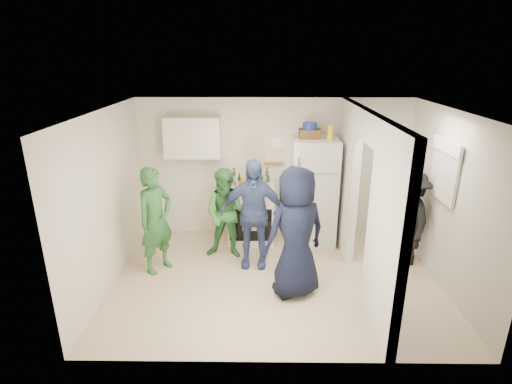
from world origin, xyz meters
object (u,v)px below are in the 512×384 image
at_px(person_denim, 253,214).
at_px(person_navy, 296,233).
at_px(person_green_center, 227,214).
at_px(blue_bowl, 310,126).
at_px(yellow_cup_stack_top, 330,132).
at_px(person_green_left, 156,220).
at_px(wicker_basket, 310,134).
at_px(stove, 251,214).
at_px(person_nook, 409,218).
at_px(fridge, 313,192).

distance_m(person_denim, person_navy, 1.00).
distance_m(person_green_center, person_denim, 0.51).
relative_size(blue_bowl, yellow_cup_stack_top, 0.96).
bearing_deg(person_green_left, wicker_basket, -28.92).
height_order(blue_bowl, person_navy, blue_bowl).
distance_m(wicker_basket, person_green_center, 1.92).
xyz_separation_m(stove, yellow_cup_stack_top, (1.30, -0.13, 1.49)).
bearing_deg(yellow_cup_stack_top, person_green_center, -163.05).
distance_m(stove, person_green_center, 0.78).
bearing_deg(person_green_center, person_green_left, -148.22).
distance_m(person_green_left, person_navy, 2.15).
height_order(wicker_basket, person_denim, wicker_basket).
bearing_deg(person_nook, stove, -107.30).
xyz_separation_m(wicker_basket, blue_bowl, (0.00, 0.00, 0.13)).
bearing_deg(person_nook, person_denim, -87.13).
bearing_deg(person_denim, fridge, 43.62).
bearing_deg(blue_bowl, fridge, -26.57).
height_order(person_green_left, person_navy, person_navy).
bearing_deg(wicker_basket, person_green_center, -154.03).
distance_m(stove, wicker_basket, 1.75).
xyz_separation_m(wicker_basket, person_green_center, (-1.36, -0.66, -1.19)).
bearing_deg(person_denim, wicker_basket, 48.10).
relative_size(person_green_center, person_denim, 0.87).
bearing_deg(person_nook, person_green_center, -92.71).
bearing_deg(stove, person_nook, -18.06).
xyz_separation_m(blue_bowl, person_navy, (-0.34, -1.73, -1.15)).
distance_m(fridge, person_green_left, 2.71).
bearing_deg(person_navy, blue_bowl, -127.12).
bearing_deg(person_green_left, yellow_cup_stack_top, -34.31).
relative_size(stove, person_green_left, 0.60).
distance_m(wicker_basket, yellow_cup_stack_top, 0.36).
xyz_separation_m(yellow_cup_stack_top, person_denim, (-1.25, -0.78, -1.12)).
distance_m(wicker_basket, person_nook, 2.09).
bearing_deg(person_denim, person_green_left, -169.72).
height_order(wicker_basket, person_green_left, wicker_basket).
bearing_deg(person_navy, person_nook, 179.67).
bearing_deg(fridge, wicker_basket, 153.43).
relative_size(person_green_center, person_nook, 0.98).
relative_size(yellow_cup_stack_top, person_green_center, 0.17).
bearing_deg(person_green_left, stove, -16.13).
bearing_deg(stove, person_green_left, -142.46).
height_order(blue_bowl, person_nook, blue_bowl).
bearing_deg(person_green_center, yellow_cup_stack_top, 25.62).
bearing_deg(person_denim, blue_bowl, 48.10).
distance_m(yellow_cup_stack_top, person_navy, 2.02).
distance_m(blue_bowl, person_nook, 2.17).
bearing_deg(blue_bowl, person_green_left, -155.25).
bearing_deg(blue_bowl, person_navy, -101.11).
bearing_deg(yellow_cup_stack_top, person_nook, -29.79).
bearing_deg(yellow_cup_stack_top, blue_bowl, 154.89).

